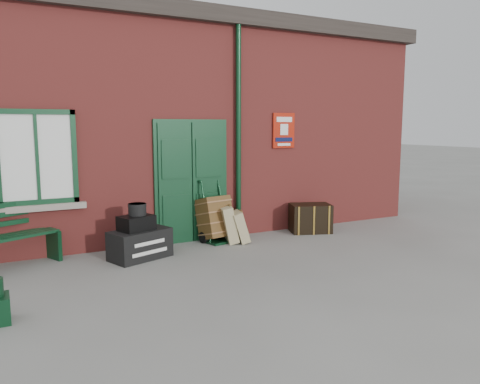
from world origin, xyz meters
TOP-DOWN VIEW (x-y plane):
  - ground at (0.00, 0.00)m, footprint 80.00×80.00m
  - station_building at (-0.00, 3.49)m, footprint 10.30×4.30m
  - bench at (-3.50, 1.15)m, footprint 1.69×1.13m
  - houdini_trunk at (-1.49, 0.75)m, footprint 1.07×0.82m
  - strongbox at (-1.54, 0.75)m, footprint 0.62×0.54m
  - hatbox at (-1.51, 0.78)m, footprint 0.37×0.37m
  - suitcase_back at (0.26, 1.05)m, footprint 0.42×0.54m
  - suitcase_front at (0.44, 0.95)m, footprint 0.42×0.49m
  - porter_trolley at (0.06, 1.23)m, footprint 0.66×0.70m
  - dark_trunk at (2.11, 1.06)m, footprint 0.92×0.76m

SIDE VIEW (x-z plane):
  - ground at x=0.00m, z-range 0.00..0.00m
  - houdini_trunk at x=-1.49m, z-range 0.00..0.48m
  - dark_trunk at x=2.11m, z-range 0.00..0.57m
  - suitcase_front at x=0.44m, z-range 0.00..0.59m
  - suitcase_back at x=0.26m, z-range 0.00..0.69m
  - porter_trolley at x=0.06m, z-range -0.13..1.00m
  - bench at x=-3.50m, z-range 0.00..1.01m
  - strongbox at x=-1.54m, z-range 0.48..0.71m
  - hatbox at x=-1.51m, z-range 0.71..0.90m
  - station_building at x=0.00m, z-range -0.02..4.34m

